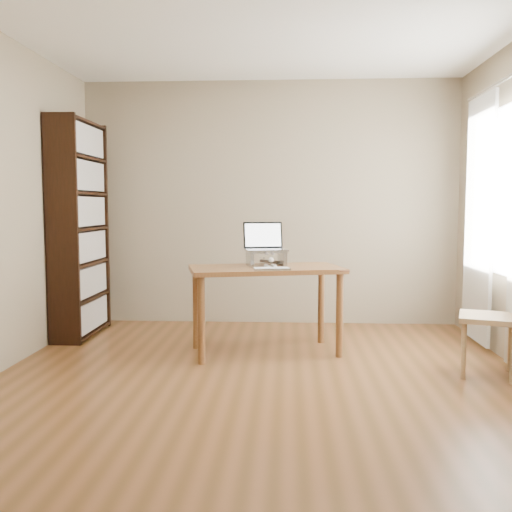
{
  "coord_description": "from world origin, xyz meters",
  "views": [
    {
      "loc": [
        0.2,
        -3.91,
        1.28
      ],
      "look_at": [
        -0.07,
        0.94,
        0.85
      ],
      "focal_mm": 40.0,
      "sensor_mm": 36.0,
      "label": 1
    }
  ],
  "objects": [
    {
      "name": "chair",
      "position": [
        1.77,
        0.39,
        0.5
      ],
      "size": [
        0.52,
        0.52,
        0.93
      ],
      "rotation": [
        0.0,
        0.0,
        -0.31
      ],
      "color": "tan",
      "rests_on": "ground"
    },
    {
      "name": "curtains",
      "position": [
        1.92,
        0.8,
        1.17
      ],
      "size": [
        0.03,
        1.9,
        2.25
      ],
      "color": "white",
      "rests_on": "ground"
    },
    {
      "name": "laptop_stand",
      "position": [
        0.01,
        1.04,
        0.83
      ],
      "size": [
        0.32,
        0.25,
        0.13
      ],
      "rotation": [
        0.0,
        0.0,
        0.24
      ],
      "color": "silver",
      "rests_on": "desk"
    },
    {
      "name": "keyboard",
      "position": [
        0.06,
        0.74,
        0.76
      ],
      "size": [
        0.32,
        0.18,
        0.02
      ],
      "rotation": [
        0.0,
        0.0,
        0.18
      ],
      "color": "silver",
      "rests_on": "desk"
    },
    {
      "name": "cat",
      "position": [
        0.0,
        1.07,
        0.81
      ],
      "size": [
        0.25,
        0.48,
        0.15
      ],
      "rotation": [
        0.0,
        0.0,
        0.32
      ],
      "color": "#473F38",
      "rests_on": "desk"
    },
    {
      "name": "coaster",
      "position": [
        0.65,
        0.67,
        0.75
      ],
      "size": [
        0.09,
        0.09,
        0.01
      ],
      "primitive_type": "cylinder",
      "color": "brown",
      "rests_on": "desk"
    },
    {
      "name": "room",
      "position": [
        0.03,
        0.01,
        1.3
      ],
      "size": [
        4.04,
        4.54,
        2.64
      ],
      "color": "#573717",
      "rests_on": "ground"
    },
    {
      "name": "laptop",
      "position": [
        0.01,
        1.1,
        0.94
      ],
      "size": [
        0.4,
        0.37,
        0.25
      ],
      "rotation": [
        0.0,
        0.0,
        0.24
      ],
      "color": "silver",
      "rests_on": "laptop_stand"
    },
    {
      "name": "desk",
      "position": [
        0.01,
        0.96,
        0.64
      ],
      "size": [
        1.4,
        0.93,
        0.75
      ],
      "rotation": [
        0.0,
        0.0,
        0.24
      ],
      "color": "brown",
      "rests_on": "ground"
    },
    {
      "name": "bookshelf",
      "position": [
        -1.83,
        1.55,
        1.05
      ],
      "size": [
        0.3,
        0.9,
        2.1
      ],
      "color": "black",
      "rests_on": "ground"
    }
  ]
}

